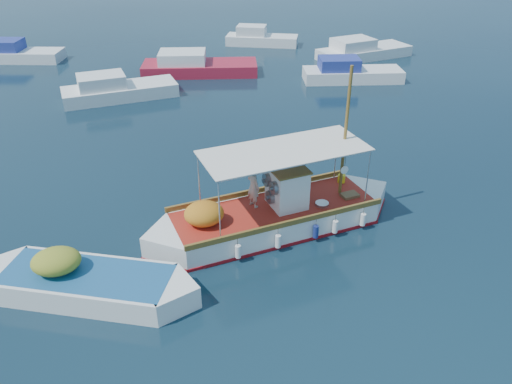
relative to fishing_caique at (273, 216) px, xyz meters
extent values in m
plane|color=black|center=(0.66, -0.29, -0.54)|extent=(160.00, 160.00, 0.00)
cube|color=white|center=(0.05, 0.01, -0.18)|extent=(7.89, 4.17, 1.10)
cube|color=white|center=(-3.60, -0.85, -0.18)|extent=(2.44, 2.44, 1.10)
cube|color=white|center=(3.71, 0.87, -0.18)|extent=(2.44, 2.44, 1.10)
cube|color=maroon|center=(0.05, 0.01, -0.52)|extent=(8.01, 4.27, 0.18)
cube|color=#9F2418|center=(0.05, 0.01, 0.35)|extent=(7.85, 3.97, 0.06)
cube|color=brown|center=(-0.24, 1.24, 0.47)|extent=(7.44, 1.85, 0.20)
cube|color=brown|center=(0.34, -1.22, 0.47)|extent=(7.44, 1.85, 0.20)
cube|color=white|center=(0.54, 0.13, 1.12)|extent=(1.47, 1.54, 1.50)
cube|color=brown|center=(0.54, 0.13, 1.90)|extent=(1.59, 1.67, 0.06)
cylinder|color=slate|center=(-0.02, -0.34, 1.42)|extent=(0.33, 0.54, 0.50)
cylinder|color=slate|center=(-0.17, 0.29, 1.42)|extent=(0.33, 0.54, 0.50)
cylinder|color=slate|center=(-0.09, -0.02, 0.87)|extent=(0.33, 0.54, 0.50)
cylinder|color=brown|center=(2.79, 0.66, 2.87)|extent=(0.14, 0.14, 5.01)
cylinder|color=brown|center=(2.01, 0.47, 2.47)|extent=(1.77, 0.49, 0.08)
cylinder|color=silver|center=(-2.64, 0.51, 1.49)|extent=(0.05, 0.05, 2.26)
cylinder|color=silver|center=(-2.13, -1.64, 1.49)|extent=(0.05, 0.05, 2.26)
cylinder|color=silver|center=(2.92, 1.82, 1.49)|extent=(0.05, 0.05, 2.26)
cylinder|color=silver|center=(3.43, -0.33, 1.49)|extent=(0.05, 0.05, 2.26)
cube|color=silver|center=(0.40, 0.09, 2.64)|extent=(6.31, 3.70, 0.04)
ellipsoid|color=#C3751C|center=(-2.58, -0.61, 0.79)|extent=(1.64, 1.48, 0.84)
cube|color=yellow|center=(1.20, 0.85, 0.57)|extent=(0.29, 0.23, 0.40)
cylinder|color=yellow|center=(3.11, 1.45, 0.54)|extent=(0.36, 0.36, 0.34)
cube|color=brown|center=(3.07, 0.31, 0.43)|extent=(0.74, 0.59, 0.12)
cylinder|color=#B2B2B2|center=(1.84, -0.13, 0.43)|extent=(0.60, 0.60, 0.12)
cylinder|color=white|center=(2.44, -0.51, 2.00)|extent=(0.30, 0.10, 0.30)
cylinder|color=white|center=(-1.57, -1.82, -0.08)|extent=(0.24, 0.24, 0.48)
cylinder|color=navy|center=(1.35, -1.12, -0.08)|extent=(0.24, 0.24, 0.48)
cylinder|color=white|center=(3.30, -0.66, -0.08)|extent=(0.24, 0.24, 0.48)
imported|color=#B5A796|center=(-0.69, 0.27, 1.19)|extent=(0.63, 0.71, 1.63)
cube|color=white|center=(-6.41, -2.61, -0.25)|extent=(5.64, 3.71, 1.03)
cube|color=white|center=(-8.88, -1.72, -0.25)|extent=(1.93, 1.93, 1.03)
cube|color=white|center=(-3.94, -3.50, -0.25)|extent=(1.93, 1.93, 1.03)
cube|color=#1B507F|center=(-6.41, -2.61, 0.24)|extent=(5.56, 3.50, 0.06)
ellipsoid|color=olive|center=(-7.27, -2.30, 0.64)|extent=(1.84, 1.67, 0.75)
cube|color=silver|center=(-6.53, 15.90, -0.24)|extent=(7.29, 3.81, 1.00)
cube|color=silver|center=(-7.55, 15.69, 0.66)|extent=(3.14, 2.58, 0.80)
cube|color=maroon|center=(-1.21, 20.19, -0.24)|extent=(8.37, 3.76, 1.00)
cube|color=silver|center=(-2.41, 20.33, 0.66)|extent=(3.50, 2.75, 0.80)
cube|color=silver|center=(9.03, 16.78, -0.24)|extent=(6.91, 2.96, 1.00)
cube|color=navy|center=(8.04, 16.90, 0.66)|extent=(2.88, 2.17, 0.80)
cube|color=silver|center=(11.90, 22.24, -0.24)|extent=(7.94, 4.56, 1.00)
cube|color=silver|center=(10.81, 21.93, 0.66)|extent=(3.50, 2.95, 0.80)
cube|color=silver|center=(-14.80, 25.98, -0.24)|extent=(6.91, 3.54, 1.00)
cube|color=navy|center=(-15.77, 26.17, 0.66)|extent=(2.96, 2.43, 0.80)
cube|color=silver|center=(4.68, 27.63, -0.24)|extent=(6.37, 3.78, 1.00)
cube|color=silver|center=(3.82, 27.92, 0.66)|extent=(2.83, 2.37, 0.80)
camera|label=1|loc=(-3.29, -15.31, 10.18)|focal=35.00mm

